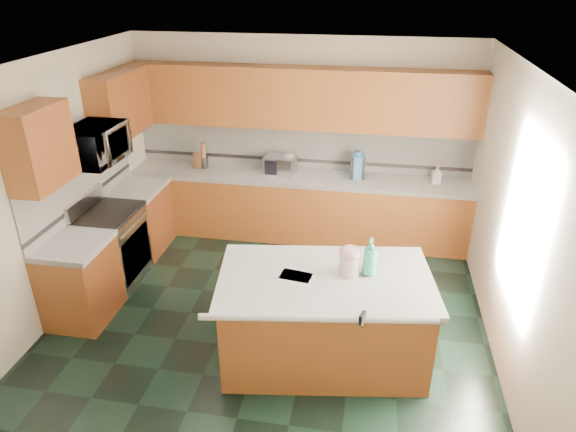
% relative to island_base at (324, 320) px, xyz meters
% --- Properties ---
extents(floor, '(4.60, 4.60, 0.00)m').
position_rel_island_base_xyz_m(floor, '(-0.64, 0.44, -0.43)').
color(floor, black).
rests_on(floor, ground).
extents(ceiling, '(4.60, 4.60, 0.00)m').
position_rel_island_base_xyz_m(ceiling, '(-0.64, 0.44, 2.27)').
color(ceiling, white).
rests_on(ceiling, ground).
extents(wall_back, '(4.60, 0.04, 2.70)m').
position_rel_island_base_xyz_m(wall_back, '(-0.64, 2.76, 0.92)').
color(wall_back, beige).
rests_on(wall_back, ground).
extents(wall_front, '(4.60, 0.04, 2.70)m').
position_rel_island_base_xyz_m(wall_front, '(-0.64, -1.88, 0.92)').
color(wall_front, beige).
rests_on(wall_front, ground).
extents(wall_left, '(0.04, 4.60, 2.70)m').
position_rel_island_base_xyz_m(wall_left, '(-2.96, 0.44, 0.92)').
color(wall_left, beige).
rests_on(wall_left, ground).
extents(wall_right, '(0.04, 4.60, 2.70)m').
position_rel_island_base_xyz_m(wall_right, '(1.68, 0.44, 0.92)').
color(wall_right, beige).
rests_on(wall_right, ground).
extents(back_base_cab, '(4.60, 0.60, 0.86)m').
position_rel_island_base_xyz_m(back_base_cab, '(-0.64, 2.44, 0.00)').
color(back_base_cab, '#431D0C').
rests_on(back_base_cab, ground).
extents(back_countertop, '(4.60, 0.64, 0.06)m').
position_rel_island_base_xyz_m(back_countertop, '(-0.64, 2.44, 0.46)').
color(back_countertop, white).
rests_on(back_countertop, back_base_cab).
extents(back_upper_cab, '(4.60, 0.33, 0.78)m').
position_rel_island_base_xyz_m(back_upper_cab, '(-0.64, 2.58, 1.51)').
color(back_upper_cab, '#431D0C').
rests_on(back_upper_cab, wall_back).
extents(back_backsplash, '(4.60, 0.02, 0.63)m').
position_rel_island_base_xyz_m(back_backsplash, '(-0.64, 2.73, 0.81)').
color(back_backsplash, silver).
rests_on(back_backsplash, back_countertop).
extents(back_accent_band, '(4.60, 0.01, 0.05)m').
position_rel_island_base_xyz_m(back_accent_band, '(-0.64, 2.72, 0.61)').
color(back_accent_band, black).
rests_on(back_accent_band, back_countertop).
extents(left_base_cab_rear, '(0.60, 0.82, 0.86)m').
position_rel_island_base_xyz_m(left_base_cab_rear, '(-2.64, 1.73, 0.00)').
color(left_base_cab_rear, '#431D0C').
rests_on(left_base_cab_rear, ground).
extents(left_counter_rear, '(0.64, 0.82, 0.06)m').
position_rel_island_base_xyz_m(left_counter_rear, '(-2.64, 1.73, 0.46)').
color(left_counter_rear, white).
rests_on(left_counter_rear, left_base_cab_rear).
extents(left_base_cab_front, '(0.60, 0.72, 0.86)m').
position_rel_island_base_xyz_m(left_base_cab_front, '(-2.64, 0.20, 0.00)').
color(left_base_cab_front, '#431D0C').
rests_on(left_base_cab_front, ground).
extents(left_counter_front, '(0.64, 0.72, 0.06)m').
position_rel_island_base_xyz_m(left_counter_front, '(-2.64, 0.20, 0.46)').
color(left_counter_front, white).
rests_on(left_counter_front, left_base_cab_front).
extents(left_backsplash, '(0.02, 2.30, 0.63)m').
position_rel_island_base_xyz_m(left_backsplash, '(-2.92, 0.99, 0.81)').
color(left_backsplash, silver).
rests_on(left_backsplash, wall_left).
extents(left_accent_band, '(0.01, 2.30, 0.05)m').
position_rel_island_base_xyz_m(left_accent_band, '(-2.92, 0.99, 0.61)').
color(left_accent_band, black).
rests_on(left_accent_band, wall_left).
extents(left_upper_cab_rear, '(0.33, 1.09, 0.78)m').
position_rel_island_base_xyz_m(left_upper_cab_rear, '(-2.77, 1.87, 1.51)').
color(left_upper_cab_rear, '#431D0C').
rests_on(left_upper_cab_rear, wall_left).
extents(left_upper_cab_front, '(0.33, 0.72, 0.78)m').
position_rel_island_base_xyz_m(left_upper_cab_front, '(-2.77, 0.20, 1.51)').
color(left_upper_cab_front, '#431D0C').
rests_on(left_upper_cab_front, wall_left).
extents(range_body, '(0.60, 0.76, 0.88)m').
position_rel_island_base_xyz_m(range_body, '(-2.64, 0.94, 0.01)').
color(range_body, '#B7B7BC').
rests_on(range_body, ground).
extents(range_oven_door, '(0.02, 0.68, 0.55)m').
position_rel_island_base_xyz_m(range_oven_door, '(-2.35, 0.94, -0.03)').
color(range_oven_door, black).
rests_on(range_oven_door, range_body).
extents(range_cooktop, '(0.62, 0.78, 0.04)m').
position_rel_island_base_xyz_m(range_cooktop, '(-2.64, 0.94, 0.47)').
color(range_cooktop, black).
rests_on(range_cooktop, range_body).
extents(range_handle, '(0.02, 0.66, 0.02)m').
position_rel_island_base_xyz_m(range_handle, '(-2.32, 0.94, 0.35)').
color(range_handle, '#B7B7BC').
rests_on(range_handle, range_body).
extents(range_backguard, '(0.06, 0.76, 0.18)m').
position_rel_island_base_xyz_m(range_backguard, '(-2.90, 0.94, 0.59)').
color(range_backguard, '#B7B7BC').
rests_on(range_backguard, range_body).
extents(microwave, '(0.50, 0.73, 0.41)m').
position_rel_island_base_xyz_m(microwave, '(-2.64, 0.94, 1.30)').
color(microwave, '#B7B7BC').
rests_on(microwave, wall_left).
extents(island_base, '(1.99, 1.32, 0.86)m').
position_rel_island_base_xyz_m(island_base, '(0.00, 0.00, 0.00)').
color(island_base, '#431D0C').
rests_on(island_base, ground).
extents(island_top, '(2.11, 1.43, 0.06)m').
position_rel_island_base_xyz_m(island_top, '(0.00, -0.00, 0.46)').
color(island_top, white).
rests_on(island_top, island_base).
extents(island_bullnose, '(1.95, 0.34, 0.06)m').
position_rel_island_base_xyz_m(island_bullnose, '(0.00, -0.58, 0.46)').
color(island_bullnose, white).
rests_on(island_bullnose, island_base).
extents(treat_jar, '(0.19, 0.19, 0.20)m').
position_rel_island_base_xyz_m(treat_jar, '(0.21, 0.09, 0.59)').
color(treat_jar, white).
rests_on(treat_jar, island_top).
extents(treat_jar_lid, '(0.21, 0.21, 0.13)m').
position_rel_island_base_xyz_m(treat_jar_lid, '(0.21, 0.09, 0.72)').
color(treat_jar_lid, '#E7A6B3').
rests_on(treat_jar_lid, treat_jar).
extents(treat_jar_knob, '(0.07, 0.02, 0.02)m').
position_rel_island_base_xyz_m(treat_jar_knob, '(0.21, 0.09, 0.76)').
color(treat_jar_knob, tan).
rests_on(treat_jar_knob, treat_jar_lid).
extents(treat_jar_knob_end_l, '(0.04, 0.04, 0.04)m').
position_rel_island_base_xyz_m(treat_jar_knob_end_l, '(0.17, 0.09, 0.76)').
color(treat_jar_knob_end_l, tan).
rests_on(treat_jar_knob_end_l, treat_jar_lid).
extents(treat_jar_knob_end_r, '(0.04, 0.04, 0.04)m').
position_rel_island_base_xyz_m(treat_jar_knob_end_r, '(0.24, 0.09, 0.76)').
color(treat_jar_knob_end_r, tan).
rests_on(treat_jar_knob_end_r, treat_jar_lid).
extents(soap_bottle_island, '(0.16, 0.17, 0.37)m').
position_rel_island_base_xyz_m(soap_bottle_island, '(0.39, 0.12, 0.67)').
color(soap_bottle_island, teal).
rests_on(soap_bottle_island, island_top).
extents(paper_sheet_a, '(0.35, 0.29, 0.00)m').
position_rel_island_base_xyz_m(paper_sheet_a, '(-0.27, -0.05, 0.49)').
color(paper_sheet_a, white).
rests_on(paper_sheet_a, island_top).
extents(paper_sheet_b, '(0.32, 0.26, 0.00)m').
position_rel_island_base_xyz_m(paper_sheet_b, '(-0.27, -0.01, 0.49)').
color(paper_sheet_b, white).
rests_on(paper_sheet_b, island_top).
extents(clamp_body, '(0.06, 0.10, 0.09)m').
position_rel_island_base_xyz_m(clamp_body, '(0.36, -0.56, 0.50)').
color(clamp_body, black).
rests_on(clamp_body, island_top).
extents(clamp_handle, '(0.02, 0.07, 0.02)m').
position_rel_island_base_xyz_m(clamp_handle, '(0.36, -0.62, 0.48)').
color(clamp_handle, black).
rests_on(clamp_handle, island_top).
extents(knife_block, '(0.14, 0.17, 0.24)m').
position_rel_island_base_xyz_m(knife_block, '(-2.05, 2.49, 0.60)').
color(knife_block, '#472814').
rests_on(knife_block, back_countertop).
extents(utensil_crock, '(0.12, 0.12, 0.15)m').
position_rel_island_base_xyz_m(utensil_crock, '(-1.98, 2.52, 0.56)').
color(utensil_crock, black).
rests_on(utensil_crock, back_countertop).
extents(utensil_bundle, '(0.07, 0.07, 0.21)m').
position_rel_island_base_xyz_m(utensil_bundle, '(-1.98, 2.52, 0.74)').
color(utensil_bundle, '#472814').
rests_on(utensil_bundle, utensil_crock).
extents(toaster_oven, '(0.45, 0.34, 0.24)m').
position_rel_island_base_xyz_m(toaster_oven, '(-0.89, 2.49, 0.61)').
color(toaster_oven, '#B7B7BC').
rests_on(toaster_oven, back_countertop).
extents(toaster_oven_door, '(0.37, 0.01, 0.20)m').
position_rel_island_base_xyz_m(toaster_oven_door, '(-0.89, 2.36, 0.61)').
color(toaster_oven_door, black).
rests_on(toaster_oven_door, toaster_oven).
extents(paper_towel, '(0.12, 0.12, 0.26)m').
position_rel_island_base_xyz_m(paper_towel, '(-0.78, 2.54, 0.62)').
color(paper_towel, white).
rests_on(paper_towel, back_countertop).
extents(paper_towel_base, '(0.18, 0.18, 0.01)m').
position_rel_island_base_xyz_m(paper_towel_base, '(-0.78, 2.54, 0.50)').
color(paper_towel_base, '#B7B7BC').
rests_on(paper_towel_base, back_countertop).
extents(water_jug, '(0.19, 0.19, 0.32)m').
position_rel_island_base_xyz_m(water_jug, '(0.15, 2.50, 0.65)').
color(water_jug, '#4786BB').
rests_on(water_jug, back_countertop).
extents(water_jug_neck, '(0.09, 0.09, 0.05)m').
position_rel_island_base_xyz_m(water_jug_neck, '(0.15, 2.50, 0.83)').
color(water_jug_neck, '#4786BB').
rests_on(water_jug_neck, water_jug).
extents(coffee_maker, '(0.20, 0.22, 0.31)m').
position_rel_island_base_xyz_m(coffee_maker, '(0.16, 2.52, 0.64)').
color(coffee_maker, black).
rests_on(coffee_maker, back_countertop).
extents(coffee_carafe, '(0.13, 0.13, 0.13)m').
position_rel_island_base_xyz_m(coffee_carafe, '(0.16, 2.48, 0.55)').
color(coffee_carafe, black).
rests_on(coffee_carafe, back_countertop).
extents(soap_bottle_back, '(0.12, 0.13, 0.24)m').
position_rel_island_base_xyz_m(soap_bottle_back, '(1.18, 2.49, 0.61)').
color(soap_bottle_back, white).
rests_on(soap_bottle_back, back_countertop).
extents(soap_back_cap, '(0.02, 0.02, 0.03)m').
position_rel_island_base_xyz_m(soap_back_cap, '(1.18, 2.49, 0.75)').
color(soap_back_cap, red).
rests_on(soap_back_cap, soap_bottle_back).
extents(window_light_proxy, '(0.02, 1.40, 1.10)m').
position_rel_island_base_xyz_m(window_light_proxy, '(1.65, 0.24, 1.07)').
color(window_light_proxy, white).
rests_on(window_light_proxy, wall_right).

